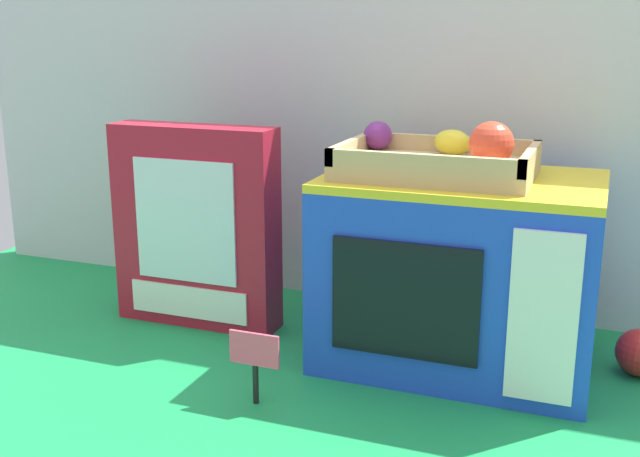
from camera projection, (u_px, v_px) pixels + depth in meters
ground_plane at (331, 338)px, 1.23m from camera, size 1.70×1.70×0.00m
display_back_panel at (373, 102)px, 1.33m from camera, size 1.61×0.03×0.71m
toy_microwave at (459, 271)px, 1.12m from camera, size 0.38×0.27×0.28m
food_groups_crate at (441, 160)px, 1.08m from camera, size 0.27×0.19×0.08m
cookie_set_box at (196, 227)px, 1.26m from camera, size 0.28×0.07×0.33m
price_sign at (255, 357)px, 1.00m from camera, size 0.07×0.01×0.10m
loose_toy_apple at (640, 353)px, 1.09m from camera, size 0.07×0.07×0.07m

